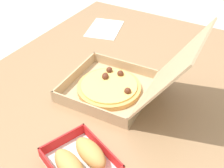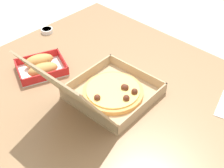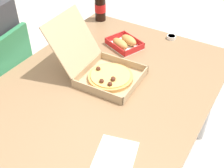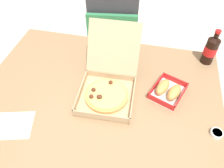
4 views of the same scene
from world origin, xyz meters
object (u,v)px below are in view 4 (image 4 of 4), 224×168
object	(u,v)px
diner_person	(114,19)
pizza_box_open	(108,86)
dipping_sauce_cup	(217,133)
paper_menu	(10,125)
chair	(113,45)
bread_side_box	(168,90)
cola_bottle	(211,49)

from	to	relation	value
diner_person	pizza_box_open	distance (m)	0.77
diner_person	dipping_sauce_cup	bearing A→B (deg)	-52.86
paper_menu	dipping_sauce_cup	xyz separation A→B (m)	(0.95, 0.16, 0.01)
chair	pizza_box_open	xyz separation A→B (m)	(0.12, -0.69, 0.28)
bread_side_box	paper_menu	size ratio (longest dim) A/B	1.10
pizza_box_open	cola_bottle	distance (m)	0.65
chair	cola_bottle	distance (m)	0.80
diner_person	bread_side_box	bearing A→B (deg)	-57.21
chair	dipping_sauce_cup	bearing A→B (deg)	-51.36
dipping_sauce_cup	cola_bottle	bearing A→B (deg)	91.55
diner_person	cola_bottle	bearing A→B (deg)	-30.01
cola_bottle	paper_menu	distance (m)	1.16
paper_menu	cola_bottle	bearing A→B (deg)	20.55
paper_menu	dipping_sauce_cup	bearing A→B (deg)	-5.43
pizza_box_open	paper_menu	distance (m)	0.51
pizza_box_open	bread_side_box	distance (m)	0.32
paper_menu	dipping_sauce_cup	world-z (taller)	dipping_sauce_cup
cola_bottle	dipping_sauce_cup	xyz separation A→B (m)	(0.01, -0.51, -0.08)
diner_person	bread_side_box	size ratio (longest dim) A/B	4.96
diner_person	pizza_box_open	size ratio (longest dim) A/B	2.57
bread_side_box	paper_menu	xyz separation A→B (m)	(-0.72, -0.36, -0.02)
chair	pizza_box_open	bearing A→B (deg)	-80.05
paper_menu	diner_person	bearing A→B (deg)	60.29
bread_side_box	paper_menu	distance (m)	0.81
chair	pizza_box_open	world-z (taller)	pizza_box_open
cola_bottle	pizza_box_open	bearing A→B (deg)	-145.45
diner_person	bread_side_box	world-z (taller)	diner_person
pizza_box_open	cola_bottle	xyz separation A→B (m)	(0.53, 0.37, 0.05)
chair	paper_menu	bearing A→B (deg)	-105.85
diner_person	pizza_box_open	bearing A→B (deg)	-80.18
paper_menu	chair	bearing A→B (deg)	59.05
diner_person	paper_menu	world-z (taller)	diner_person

